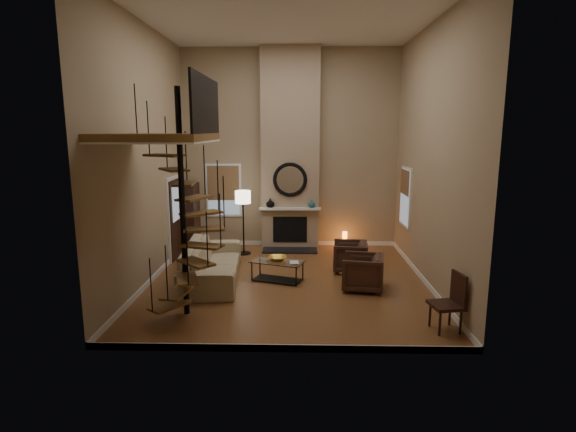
{
  "coord_description": "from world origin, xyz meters",
  "views": [
    {
      "loc": [
        0.23,
        -9.62,
        3.31
      ],
      "look_at": [
        0.0,
        0.4,
        1.4
      ],
      "focal_mm": 28.45,
      "sensor_mm": 36.0,
      "label": 1
    }
  ],
  "objects_px": {
    "armchair_far": "(366,273)",
    "side_chair": "(451,300)",
    "hutch": "(191,215)",
    "floor_lamp": "(243,202)",
    "sofa": "(212,262)",
    "accent_lamp": "(345,240)",
    "armchair_near": "(353,257)",
    "coffee_table": "(277,268)"
  },
  "relations": [
    {
      "from": "sofa",
      "to": "coffee_table",
      "type": "distance_m",
      "value": 1.48
    },
    {
      "from": "coffee_table",
      "to": "side_chair",
      "type": "xyz_separation_m",
      "value": [
        3.0,
        -2.46,
        0.24
      ]
    },
    {
      "from": "hutch",
      "to": "floor_lamp",
      "type": "height_order",
      "value": "hutch"
    },
    {
      "from": "sofa",
      "to": "floor_lamp",
      "type": "xyz_separation_m",
      "value": [
        0.47,
        2.14,
        1.02
      ]
    },
    {
      "from": "floor_lamp",
      "to": "armchair_far",
      "type": "bearing_deg",
      "value": -42.97
    },
    {
      "from": "hutch",
      "to": "sofa",
      "type": "bearing_deg",
      "value": -68.15
    },
    {
      "from": "armchair_far",
      "to": "sofa",
      "type": "bearing_deg",
      "value": -89.19
    },
    {
      "from": "armchair_near",
      "to": "coffee_table",
      "type": "height_order",
      "value": "armchair_near"
    },
    {
      "from": "sofa",
      "to": "side_chair",
      "type": "distance_m",
      "value": 5.14
    },
    {
      "from": "armchair_near",
      "to": "accent_lamp",
      "type": "height_order",
      "value": "armchair_near"
    },
    {
      "from": "sofa",
      "to": "floor_lamp",
      "type": "distance_m",
      "value": 2.41
    },
    {
      "from": "armchair_far",
      "to": "accent_lamp",
      "type": "distance_m",
      "value": 3.31
    },
    {
      "from": "floor_lamp",
      "to": "armchair_near",
      "type": "bearing_deg",
      "value": -28.09
    },
    {
      "from": "side_chair",
      "to": "armchair_far",
      "type": "bearing_deg",
      "value": 119.39
    },
    {
      "from": "armchair_far",
      "to": "side_chair",
      "type": "xyz_separation_m",
      "value": [
        1.11,
        -1.97,
        0.17
      ]
    },
    {
      "from": "coffee_table",
      "to": "armchair_near",
      "type": "bearing_deg",
      "value": 22.59
    },
    {
      "from": "floor_lamp",
      "to": "side_chair",
      "type": "xyz_separation_m",
      "value": [
        4.01,
        -4.67,
        -0.89
      ]
    },
    {
      "from": "armchair_far",
      "to": "coffee_table",
      "type": "relative_size",
      "value": 0.66
    },
    {
      "from": "floor_lamp",
      "to": "accent_lamp",
      "type": "distance_m",
      "value": 3.07
    },
    {
      "from": "sofa",
      "to": "armchair_far",
      "type": "distance_m",
      "value": 3.41
    },
    {
      "from": "armchair_far",
      "to": "floor_lamp",
      "type": "height_order",
      "value": "floor_lamp"
    },
    {
      "from": "coffee_table",
      "to": "accent_lamp",
      "type": "relative_size",
      "value": 2.71
    },
    {
      "from": "armchair_far",
      "to": "accent_lamp",
      "type": "relative_size",
      "value": 1.8
    },
    {
      "from": "sofa",
      "to": "coffee_table",
      "type": "height_order",
      "value": "sofa"
    },
    {
      "from": "accent_lamp",
      "to": "side_chair",
      "type": "bearing_deg",
      "value": -76.85
    },
    {
      "from": "floor_lamp",
      "to": "side_chair",
      "type": "height_order",
      "value": "floor_lamp"
    },
    {
      "from": "sofa",
      "to": "accent_lamp",
      "type": "xyz_separation_m",
      "value": [
        3.24,
        2.75,
        -0.15
      ]
    },
    {
      "from": "coffee_table",
      "to": "accent_lamp",
      "type": "distance_m",
      "value": 3.32
    },
    {
      "from": "armchair_near",
      "to": "armchair_far",
      "type": "height_order",
      "value": "armchair_far"
    },
    {
      "from": "sofa",
      "to": "floor_lamp",
      "type": "relative_size",
      "value": 1.69
    },
    {
      "from": "hutch",
      "to": "coffee_table",
      "type": "relative_size",
      "value": 1.4
    },
    {
      "from": "armchair_far",
      "to": "side_chair",
      "type": "distance_m",
      "value": 2.27
    },
    {
      "from": "sofa",
      "to": "coffee_table",
      "type": "xyz_separation_m",
      "value": [
        1.47,
        -0.07,
        -0.11
      ]
    },
    {
      "from": "coffee_table",
      "to": "side_chair",
      "type": "height_order",
      "value": "side_chair"
    },
    {
      "from": "armchair_near",
      "to": "coffee_table",
      "type": "bearing_deg",
      "value": -61.25
    },
    {
      "from": "coffee_table",
      "to": "side_chair",
      "type": "relative_size",
      "value": 1.25
    },
    {
      "from": "hutch",
      "to": "armchair_far",
      "type": "bearing_deg",
      "value": -36.16
    },
    {
      "from": "armchair_far",
      "to": "coffee_table",
      "type": "distance_m",
      "value": 1.95
    },
    {
      "from": "sofa",
      "to": "accent_lamp",
      "type": "bearing_deg",
      "value": -54.22
    },
    {
      "from": "coffee_table",
      "to": "sofa",
      "type": "bearing_deg",
      "value": 177.31
    },
    {
      "from": "armchair_near",
      "to": "accent_lamp",
      "type": "distance_m",
      "value": 2.09
    },
    {
      "from": "accent_lamp",
      "to": "coffee_table",
      "type": "bearing_deg",
      "value": -122.1
    }
  ]
}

